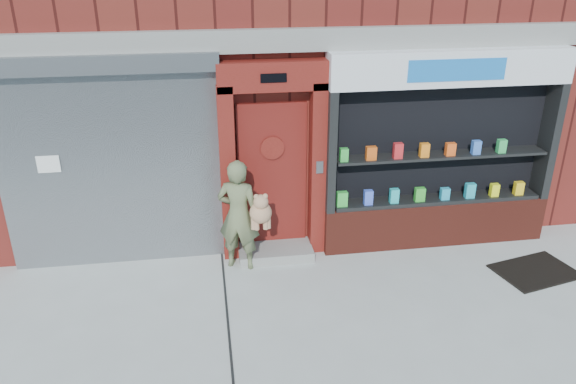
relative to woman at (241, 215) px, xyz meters
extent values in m
plane|color=#9E9E99|center=(1.26, -1.51, -0.83)|extent=(80.00, 80.00, 0.00)
cube|color=gray|center=(1.26, 0.41, 2.32)|extent=(12.00, 0.16, 0.30)
cube|color=gray|center=(-1.74, 0.43, 0.57)|extent=(3.00, 0.10, 2.80)
cube|color=slate|center=(-1.74, 0.37, 2.09)|extent=(3.10, 0.30, 0.24)
cube|color=white|center=(-2.54, 0.37, 0.77)|extent=(0.30, 0.01, 0.24)
cube|color=#5F1510|center=(-0.14, 0.35, 0.47)|extent=(0.22, 0.28, 2.60)
cube|color=#5F1510|center=(1.16, 0.35, 0.47)|extent=(0.22, 0.28, 2.60)
cube|color=#5F1510|center=(0.51, 0.35, 1.87)|extent=(1.50, 0.28, 0.40)
cube|color=black|center=(0.51, 0.20, 1.87)|extent=(0.35, 0.01, 0.12)
cube|color=#601611|center=(0.51, 0.46, 0.37)|extent=(1.00, 0.06, 2.20)
cylinder|color=black|center=(0.51, 0.42, 0.82)|extent=(0.28, 0.02, 0.28)
cylinder|color=#5F1510|center=(0.51, 0.41, 0.82)|extent=(0.34, 0.02, 0.34)
cube|color=gray|center=(0.51, 0.19, -0.76)|extent=(1.10, 0.55, 0.15)
cube|color=slate|center=(1.16, 0.20, 0.57)|extent=(0.10, 0.02, 0.18)
cube|color=maroon|center=(3.01, 0.29, -0.48)|extent=(3.50, 0.40, 0.70)
cube|color=black|center=(1.32, 0.29, 0.77)|extent=(0.12, 0.40, 1.80)
cube|color=black|center=(4.70, 0.29, 0.77)|extent=(0.12, 0.40, 1.80)
cube|color=black|center=(3.01, 0.48, 0.77)|extent=(3.30, 0.03, 1.80)
cube|color=black|center=(3.01, 0.29, -0.10)|extent=(3.20, 0.36, 0.06)
cube|color=black|center=(3.01, 0.29, 0.62)|extent=(3.20, 0.36, 0.04)
cube|color=white|center=(3.01, 0.29, 1.92)|extent=(3.50, 0.40, 0.50)
cube|color=#1760AD|center=(3.01, 0.09, 1.92)|extent=(1.40, 0.01, 0.30)
cube|color=green|center=(1.51, 0.21, 0.04)|extent=(0.16, 0.09, 0.23)
cube|color=#4260E2|center=(1.91, 0.21, 0.04)|extent=(0.13, 0.09, 0.22)
cube|color=#24B2B5|center=(2.31, 0.21, 0.04)|extent=(0.13, 0.09, 0.22)
cube|color=green|center=(2.71, 0.21, 0.03)|extent=(0.15, 0.09, 0.21)
cube|color=#27A2C3|center=(3.11, 0.21, 0.02)|extent=(0.13, 0.09, 0.18)
cube|color=#24A6B8|center=(3.51, 0.21, 0.04)|extent=(0.15, 0.09, 0.23)
cube|color=#FEFF1A|center=(3.91, 0.21, 0.02)|extent=(0.12, 0.09, 0.20)
cube|color=yellow|center=(4.31, 0.21, 0.03)|extent=(0.14, 0.09, 0.21)
cube|color=green|center=(1.51, 0.21, 0.73)|extent=(0.12, 0.09, 0.19)
cube|color=#E05717|center=(1.91, 0.21, 0.73)|extent=(0.15, 0.09, 0.20)
cube|color=red|center=(2.31, 0.21, 0.75)|extent=(0.13, 0.09, 0.23)
cube|color=orange|center=(2.71, 0.21, 0.74)|extent=(0.13, 0.09, 0.20)
cube|color=#FF591A|center=(3.11, 0.21, 0.73)|extent=(0.14, 0.09, 0.19)
cube|color=#3E70D3|center=(3.51, 0.21, 0.74)|extent=(0.12, 0.09, 0.21)
cube|color=green|center=(3.91, 0.21, 0.74)|extent=(0.12, 0.09, 0.20)
imported|color=#606744|center=(-0.03, 0.02, -0.01)|extent=(0.70, 0.57, 1.64)
sphere|color=#AE7C57|center=(0.27, -0.15, 0.08)|extent=(0.31, 0.31, 0.31)
sphere|color=#AE7C57|center=(0.27, -0.20, 0.27)|extent=(0.21, 0.21, 0.21)
sphere|color=#AE7C57|center=(0.21, -0.20, 0.35)|extent=(0.07, 0.07, 0.07)
sphere|color=#AE7C57|center=(0.33, -0.20, 0.35)|extent=(0.07, 0.07, 0.07)
cylinder|color=#AE7C57|center=(0.17, -0.15, -0.07)|extent=(0.07, 0.07, 0.19)
cylinder|color=#AE7C57|center=(0.37, -0.15, -0.07)|extent=(0.07, 0.07, 0.19)
cylinder|color=#AE7C57|center=(0.21, -0.17, -0.07)|extent=(0.07, 0.07, 0.19)
cylinder|color=#AE7C57|center=(0.33, -0.17, -0.07)|extent=(0.07, 0.07, 0.19)
cube|color=black|center=(4.14, -0.81, -0.82)|extent=(1.25, 1.00, 0.03)
camera|label=1|loc=(-0.42, -7.09, 3.48)|focal=35.00mm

